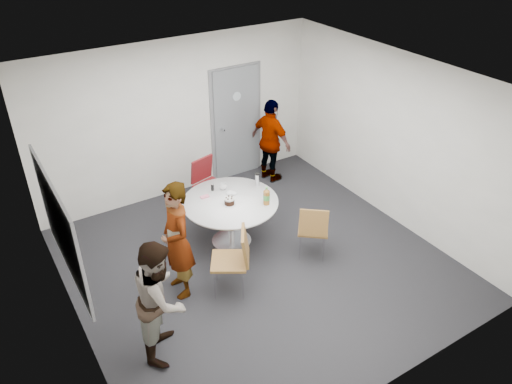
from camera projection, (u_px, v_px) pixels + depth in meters
floor at (258, 263)px, 7.24m from camera, size 5.00×5.00×0.00m
ceiling at (258, 84)px, 5.83m from camera, size 5.00×5.00×0.00m
wall_back at (178, 119)px, 8.34m from camera, size 5.00×0.00×5.00m
wall_left at (63, 245)px, 5.40m from camera, size 0.00×5.00×5.00m
wall_right at (395, 139)px, 7.67m from camera, size 0.00×5.00×5.00m
wall_front at (398, 296)px, 4.73m from camera, size 5.00×0.00×5.00m
door at (236, 123)px, 9.00m from camera, size 1.02×0.17×2.12m
whiteboard at (60, 227)px, 5.51m from camera, size 0.04×1.90×1.25m
table at (232, 206)px, 7.37m from camera, size 1.41×1.41×1.02m
chair_near_left at (236, 255)px, 6.46m from camera, size 0.66×0.64×0.96m
chair_near_right at (313, 227)px, 7.08m from camera, size 0.61×0.62×0.89m
chair_far at (207, 180)px, 8.16m from camera, size 0.55×0.58×0.94m
person_main at (177, 241)px, 6.33m from camera, size 0.43×0.62×1.65m
person_left at (161, 298)px, 5.54m from camera, size 0.88×0.93×1.52m
person_right at (271, 141)px, 8.93m from camera, size 0.56×0.97×1.56m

